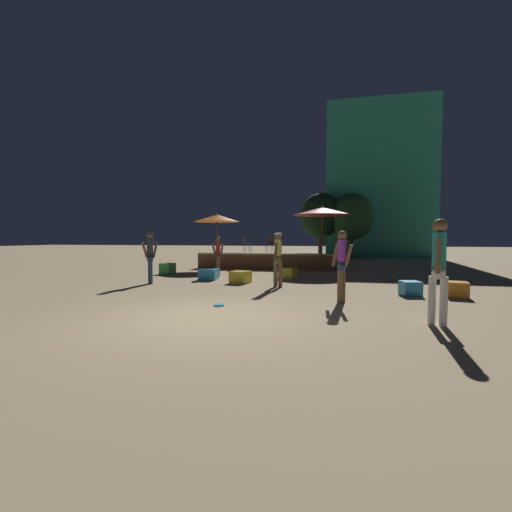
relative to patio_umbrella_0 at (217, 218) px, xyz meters
The scene contains 22 objects.
ground_plane 11.10m from the patio_umbrella_0, 72.03° to the right, with size 120.00×120.00×0.00m, color tan.
wooden_deck 3.51m from the patio_umbrella_0, 23.22° to the left, with size 7.09×2.33×0.80m.
patio_umbrella_0 is the anchor object (origin of this frame).
patio_umbrella_1 5.23m from the patio_umbrella_0, ahead, with size 2.69×2.69×3.07m.
cube_seat_0 3.93m from the patio_umbrella_0, 113.46° to the right, with size 0.60×0.60×0.46m.
cube_seat_1 10.47m from the patio_umbrella_0, 40.16° to the right, with size 0.56×0.56×0.39m.
cube_seat_2 5.63m from the patio_umbrella_0, 38.15° to the right, with size 0.72×0.72×0.39m.
cube_seat_3 6.19m from the patio_umbrella_0, 62.86° to the right, with size 0.72×0.72×0.41m.
cube_seat_4 5.21m from the patio_umbrella_0, 74.80° to the right, with size 0.67×0.67×0.40m.
cube_seat_5 11.35m from the patio_umbrella_0, 36.61° to the right, with size 0.62×0.62×0.41m.
person_0 12.57m from the patio_umbrella_0, 52.78° to the right, with size 0.30×0.47×1.89m.
person_1 6.20m from the patio_umbrella_0, 93.03° to the right, with size 0.48×0.40×1.75m.
person_2 10.13m from the patio_umbrella_0, 53.59° to the right, with size 0.52×0.29×1.73m.
person_3 3.95m from the patio_umbrella_0, 70.39° to the right, with size 0.51×0.29×1.62m.
person_4 7.28m from the patio_umbrella_0, 55.34° to the right, with size 0.29×0.51×1.73m.
bistro_chair_0 3.12m from the patio_umbrella_0, 31.99° to the left, with size 0.40×0.41×0.90m.
bistro_chair_1 1.94m from the patio_umbrella_0, 30.53° to the left, with size 0.48×0.47×0.90m.
bistro_chair_2 5.61m from the patio_umbrella_0, 16.93° to the left, with size 0.47×0.47×0.90m.
frisbee_disc 9.96m from the patio_umbrella_0, 70.63° to the right, with size 0.24×0.24×0.03m.
background_tree_0 11.78m from the patio_umbrella_0, 65.99° to the left, with size 3.18×3.18×5.06m.
background_tree_1 12.65m from the patio_umbrella_0, 55.76° to the left, with size 3.21×3.21×4.94m.
distant_building 17.07m from the patio_umbrella_0, 55.55° to the left, with size 8.53×3.16×12.63m.
Camera 1 is at (2.39, -6.22, 1.56)m, focal length 24.00 mm.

